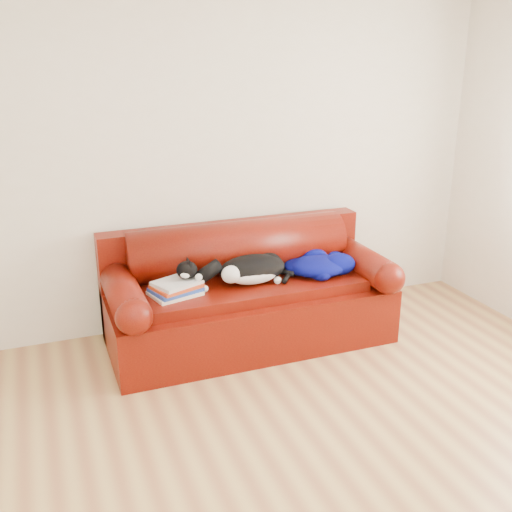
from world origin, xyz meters
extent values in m
plane|color=#925D3A|center=(0.00, 0.00, 0.00)|extent=(4.50, 4.50, 0.00)
cube|color=beige|center=(0.00, 2.00, 1.30)|extent=(4.50, 0.02, 2.60)
cube|color=#3C0203|center=(0.08, 1.50, 0.21)|extent=(2.10, 0.90, 0.42)
cube|color=#3C0203|center=(0.08, 1.45, 0.45)|extent=(1.66, 0.62, 0.10)
cylinder|color=black|center=(-0.85, 1.17, 0.03)|extent=(0.06, 0.06, 0.05)
cylinder|color=black|center=(1.01, 1.17, 0.03)|extent=(0.06, 0.06, 0.05)
cylinder|color=black|center=(-0.85, 1.83, 0.03)|extent=(0.06, 0.06, 0.05)
cylinder|color=black|center=(1.01, 1.83, 0.03)|extent=(0.06, 0.06, 0.05)
cube|color=#3C0203|center=(0.08, 1.86, 0.42)|extent=(2.10, 0.18, 0.85)
cylinder|color=#3C0203|center=(0.08, 1.75, 0.68)|extent=(1.70, 0.40, 0.40)
cylinder|color=#3C0203|center=(-0.85, 1.50, 0.54)|extent=(0.24, 0.88, 0.24)
sphere|color=#3C0203|center=(-0.85, 1.06, 0.54)|extent=(0.24, 0.24, 0.24)
cylinder|color=#3C0203|center=(1.01, 1.50, 0.54)|extent=(0.24, 0.88, 0.24)
sphere|color=#3C0203|center=(1.01, 1.06, 0.54)|extent=(0.24, 0.24, 0.24)
cube|color=beige|center=(-0.50, 1.41, 0.51)|extent=(0.38, 0.33, 0.02)
cube|color=white|center=(-0.50, 1.41, 0.51)|extent=(0.37, 0.31, 0.02)
cube|color=#1C3C9B|center=(-0.50, 1.41, 0.54)|extent=(0.38, 0.33, 0.02)
cube|color=white|center=(-0.50, 1.41, 0.54)|extent=(0.36, 0.32, 0.02)
cube|color=#C63E16|center=(-0.50, 1.41, 0.56)|extent=(0.38, 0.33, 0.02)
cube|color=white|center=(-0.50, 1.41, 0.56)|extent=(0.36, 0.32, 0.02)
cube|color=silver|center=(-0.50, 1.41, 0.59)|extent=(0.37, 0.33, 0.02)
cube|color=white|center=(-0.50, 1.41, 0.59)|extent=(0.35, 0.32, 0.02)
ellipsoid|color=black|center=(0.09, 1.44, 0.60)|extent=(0.55, 0.36, 0.21)
ellipsoid|color=silver|center=(0.08, 1.38, 0.57)|extent=(0.37, 0.22, 0.13)
ellipsoid|color=silver|center=(-0.10, 1.37, 0.61)|extent=(0.16, 0.15, 0.13)
ellipsoid|color=black|center=(0.23, 1.48, 0.59)|extent=(0.24, 0.24, 0.18)
ellipsoid|color=black|center=(-0.24, 1.38, 0.67)|extent=(0.17, 0.16, 0.13)
ellipsoid|color=silver|center=(-0.26, 1.34, 0.65)|extent=(0.08, 0.07, 0.05)
sphere|color=#BF7272|center=(-0.28, 1.33, 0.66)|extent=(0.02, 0.02, 0.02)
cone|color=black|center=(-0.21, 1.35, 0.73)|extent=(0.06, 0.06, 0.06)
cone|color=black|center=(-0.23, 1.42, 0.73)|extent=(0.06, 0.06, 0.06)
cylinder|color=black|center=(0.35, 1.47, 0.53)|extent=(0.13, 0.17, 0.05)
sphere|color=silver|center=(-0.14, 1.34, 0.52)|extent=(0.05, 0.05, 0.05)
sphere|color=silver|center=(0.25, 1.35, 0.52)|extent=(0.05, 0.05, 0.05)
ellipsoid|color=#020447|center=(0.62, 1.42, 0.57)|extent=(0.45, 0.41, 0.14)
ellipsoid|color=#020447|center=(0.77, 1.38, 0.58)|extent=(0.28, 0.24, 0.16)
ellipsoid|color=#020447|center=(0.50, 1.49, 0.55)|extent=(0.28, 0.31, 0.11)
ellipsoid|color=#020447|center=(0.65, 1.55, 0.58)|extent=(0.23, 0.19, 0.16)
ellipsoid|color=#020447|center=(0.58, 1.31, 0.55)|extent=(0.18, 0.19, 0.10)
ellipsoid|color=white|center=(0.70, 1.35, 0.59)|extent=(0.20, 0.08, 0.04)
camera|label=1|loc=(-1.35, -2.40, 2.13)|focal=42.00mm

